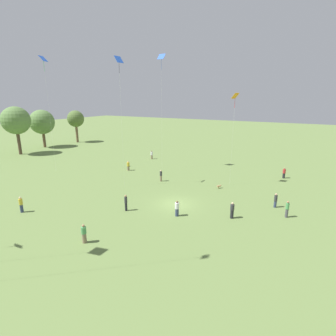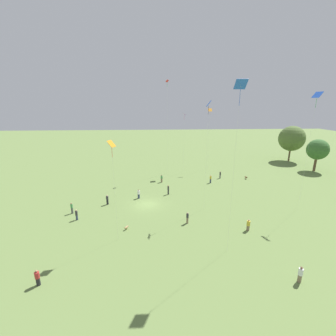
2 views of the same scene
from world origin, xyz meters
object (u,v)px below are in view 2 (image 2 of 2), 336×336
kite_3 (112,148)px  dog_0 (126,227)px  person_0 (211,179)px  person_1 (168,190)px  person_3 (107,200)px  person_7 (77,215)px  kite_0 (167,92)px  kite_6 (240,92)px  person_10 (162,179)px  kite_1 (210,113)px  person_5 (248,225)px  kite_5 (184,116)px  kite_2 (209,108)px  person_9 (300,274)px  person_6 (37,278)px  person_8 (72,208)px  person_4 (220,175)px  kite_4 (317,99)px  dog_1 (246,177)px  person_2 (139,194)px  person_11 (187,218)px

kite_3 → dog_0: 11.90m
person_0 → person_1: 11.43m
person_3 → person_7: (5.22, -3.54, -0.02)m
kite_0 → kite_6: kite_0 is taller
person_10 → kite_0: (-6.72, 1.65, 18.64)m
kite_3 → kite_6: size_ratio=0.67×
person_7 → kite_1: kite_1 is taller
person_3 → kite_1: bearing=-150.3°
person_5 → kite_5: kite_5 is taller
kite_0 → kite_2: (20.47, 4.93, -3.27)m
person_9 → kite_6: 18.70m
person_3 → person_6: bearing=66.8°
kite_0 → kite_3: bearing=73.6°
person_6 → person_8: person_8 is taller
person_1 → person_10: 7.19m
person_7 → person_6: bearing=65.1°
kite_6 → person_4: bearing=-58.5°
kite_0 → kite_4: kite_0 is taller
person_6 → person_3: bearing=-131.8°
kite_1 → person_6: bearing=-83.2°
person_9 → dog_1: (-31.18, 7.27, -0.44)m
person_0 → person_6: 36.55m
kite_6 → dog_1: size_ratio=24.90×
person_1 → dog_0: (12.34, -6.61, -0.62)m
kite_2 → kite_3: (8.06, -12.94, -4.25)m
kite_3 → person_6: bearing=-158.2°
person_8 → person_10: 20.39m
person_10 → person_2: bearing=-138.3°
person_6 → dog_0: person_6 is taller
person_6 → dog_0: size_ratio=2.54×
kite_2 → kite_6: kite_6 is taller
person_2 → kite_5: (-15.71, 10.27, 13.17)m
person_4 → person_8: (16.03, -28.59, 0.04)m
person_0 → person_4: (-3.08, 3.05, -0.02)m
person_0 → kite_3: kite_3 is taller
person_9 → kite_2: bearing=-29.4°
person_11 → kite_4: kite_4 is taller
person_8 → kite_1: size_ratio=0.12×
person_1 → person_4: bearing=59.0°
person_9 → person_1: bearing=-22.8°
kite_3 → kite_6: bearing=-39.4°
person_0 → person_9: 29.07m
person_0 → kite_4: (13.45, 11.56, 16.60)m
person_10 → kite_4: (14.57, 22.34, 16.65)m
person_0 → kite_6: 29.54m
person_7 → person_10: person_10 is taller
kite_5 → person_4: bearing=-77.5°
person_3 → kite_4: (3.54, 32.13, 16.62)m
person_7 → kite_0: size_ratio=0.08×
person_2 → person_6: size_ratio=1.01×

